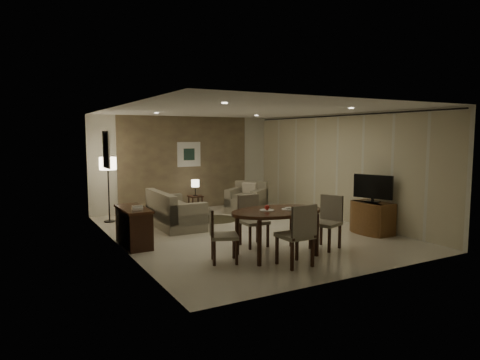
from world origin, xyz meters
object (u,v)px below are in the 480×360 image
chair_left (224,235)px  side_table (195,204)px  sofa (175,209)px  floor_lamp (109,190)px  chair_near (295,235)px  tv_cabinet (373,218)px  chair_right (325,223)px  armchair (247,197)px  chair_far (254,221)px  console_desk (134,227)px  dining_table (277,233)px

chair_left → side_table: (1.48, 4.73, -0.24)m
sofa → floor_lamp: floor_lamp is taller
chair_near → chair_left: size_ratio=1.12×
tv_cabinet → chair_right: chair_right is taller
chair_right → armchair: 4.09m
chair_far → floor_lamp: (-1.95, 3.77, 0.32)m
console_desk → side_table: (2.54, 2.89, -0.15)m
console_desk → chair_far: (2.04, -1.17, 0.12)m
sofa → floor_lamp: (-1.24, 1.34, 0.39)m
dining_table → floor_lamp: bearing=113.6°
dining_table → chair_right: size_ratio=1.74×
chair_right → chair_near: bearing=-83.4°
console_desk → tv_cabinet: 5.11m
dining_table → chair_near: (-0.08, -0.65, 0.11)m
sofa → floor_lamp: 1.87m
console_desk → sofa: size_ratio=0.67×
chair_right → floor_lamp: floor_lamp is taller
dining_table → floor_lamp: (-1.98, 4.53, 0.40)m
chair_near → chair_left: (-0.94, 0.73, -0.06)m
armchair → side_table: armchair is taller
chair_left → sofa: chair_left is taller
chair_near → tv_cabinet: bearing=-161.0°
console_desk → chair_right: size_ratio=1.19×
chair_near → armchair: 4.95m
sofa → armchair: bearing=-71.2°
chair_near → chair_right: 1.28m
tv_cabinet → chair_right: size_ratio=0.89×
chair_near → chair_left: 1.19m
chair_left → chair_right: bearing=-73.1°
tv_cabinet → console_desk: bearing=162.9°
floor_lamp → sofa: bearing=-47.1°
console_desk → chair_far: chair_far is taller
dining_table → tv_cabinet: bearing=8.6°
console_desk → chair_left: size_ratio=1.29×
tv_cabinet → floor_lamp: size_ratio=0.56×
sofa → chair_left: bearing=175.4°
chair_far → sofa: bearing=107.1°
chair_far → chair_left: size_ratio=1.06×
chair_near → armchair: chair_near is taller
chair_left → chair_right: 2.08m
console_desk → armchair: size_ratio=1.26×
dining_table → side_table: size_ratio=3.84×
chair_far → chair_right: size_ratio=0.98×
dining_table → floor_lamp: 4.96m
console_desk → side_table: bearing=48.7°
chair_right → floor_lamp: (-3.04, 4.59, 0.31)m
dining_table → sofa: (-0.74, 3.19, 0.01)m
chair_near → chair_right: (1.14, 0.58, -0.02)m
chair_left → floor_lamp: (-0.97, 4.44, 0.34)m
tv_cabinet → dining_table: 2.86m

